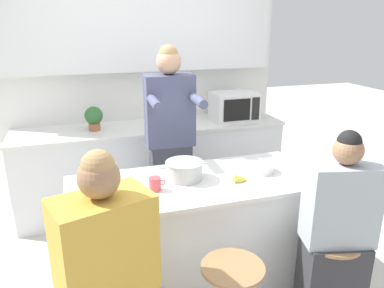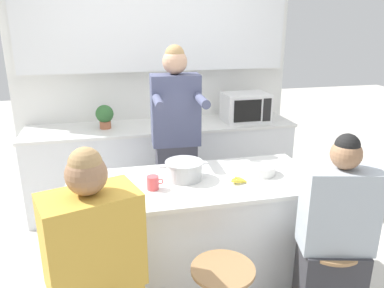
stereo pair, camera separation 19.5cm
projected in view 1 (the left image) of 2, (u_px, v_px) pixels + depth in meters
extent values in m
plane|color=beige|center=(195.00, 286.00, 2.89)|extent=(16.00, 16.00, 0.00)
cube|color=silver|center=(144.00, 79.00, 4.10)|extent=(3.02, 0.06, 2.70)
cube|color=silver|center=(144.00, 34.00, 3.85)|extent=(2.78, 0.16, 0.75)
cube|color=silver|center=(153.00, 167.00, 4.07)|extent=(2.78, 0.60, 0.88)
cube|color=silver|center=(152.00, 127.00, 3.93)|extent=(2.81, 0.63, 0.03)
cube|color=black|center=(195.00, 283.00, 2.89)|extent=(1.64, 0.63, 0.06)
cube|color=silver|center=(195.00, 234.00, 2.75)|extent=(1.72, 0.71, 0.80)
cube|color=silver|center=(195.00, 183.00, 2.62)|extent=(1.76, 0.75, 0.03)
cylinder|color=#997047|center=(233.00, 268.00, 2.09)|extent=(0.36, 0.36, 0.02)
cylinder|color=#B7BABC|center=(327.00, 284.00, 2.44)|extent=(0.04, 0.04, 0.62)
cylinder|color=#997047|center=(332.00, 241.00, 2.34)|extent=(0.36, 0.36, 0.02)
cube|color=#383842|center=(171.00, 192.00, 3.42)|extent=(0.36, 0.24, 0.93)
cube|color=#474C6B|center=(170.00, 110.00, 3.18)|extent=(0.42, 0.24, 0.61)
cylinder|color=#474C6B|center=(155.00, 103.00, 2.84)|extent=(0.09, 0.34, 0.07)
cylinder|color=#474C6B|center=(198.00, 100.00, 2.92)|extent=(0.09, 0.34, 0.07)
sphere|color=tan|center=(169.00, 62.00, 3.05)|extent=(0.22, 0.22, 0.21)
sphere|color=#A37F51|center=(168.00, 55.00, 3.03)|extent=(0.17, 0.17, 0.16)
cube|color=gold|center=(104.00, 244.00, 1.84)|extent=(0.53, 0.41, 0.51)
sphere|color=#936B4C|center=(99.00, 178.00, 1.73)|extent=(0.25, 0.25, 0.20)
sphere|color=#A37F51|center=(98.00, 167.00, 1.71)|extent=(0.20, 0.20, 0.16)
cube|color=#333338|center=(330.00, 284.00, 2.43)|extent=(0.43, 0.35, 0.65)
cube|color=#9EA8B2|center=(341.00, 204.00, 2.25)|extent=(0.46, 0.32, 0.51)
sphere|color=#936B4C|center=(348.00, 150.00, 2.14)|extent=(0.21, 0.21, 0.17)
sphere|color=black|center=(349.00, 142.00, 2.12)|extent=(0.17, 0.17, 0.14)
cylinder|color=#B7BABC|center=(184.00, 171.00, 2.64)|extent=(0.25, 0.25, 0.12)
cylinder|color=#B7BABC|center=(184.00, 162.00, 2.61)|extent=(0.27, 0.27, 0.01)
cylinder|color=#B7BABC|center=(163.00, 168.00, 2.58)|extent=(0.05, 0.01, 0.01)
cylinder|color=#B7BABC|center=(205.00, 163.00, 2.67)|extent=(0.05, 0.01, 0.01)
cylinder|color=white|center=(259.00, 167.00, 2.77)|extent=(0.21, 0.21, 0.07)
cylinder|color=white|center=(106.00, 184.00, 2.50)|extent=(0.22, 0.22, 0.06)
cylinder|color=#DB4C51|center=(155.00, 184.00, 2.46)|extent=(0.08, 0.08, 0.09)
torus|color=#DB4C51|center=(163.00, 182.00, 2.47)|extent=(0.04, 0.01, 0.04)
ellipsoid|color=yellow|center=(239.00, 180.00, 2.59)|extent=(0.10, 0.04, 0.04)
ellipsoid|color=yellow|center=(234.00, 179.00, 2.60)|extent=(0.08, 0.10, 0.04)
ellipsoid|color=yellow|center=(241.00, 178.00, 2.62)|extent=(0.09, 0.09, 0.04)
cube|color=white|center=(234.00, 106.00, 4.11)|extent=(0.48, 0.35, 0.31)
cube|color=black|center=(237.00, 110.00, 3.93)|extent=(0.30, 0.01, 0.23)
cube|color=black|center=(256.00, 109.00, 4.00)|extent=(0.09, 0.01, 0.24)
cylinder|color=#A86042|center=(95.00, 127.00, 3.74)|extent=(0.11, 0.11, 0.08)
sphere|color=#336633|center=(94.00, 116.00, 3.70)|extent=(0.18, 0.18, 0.18)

